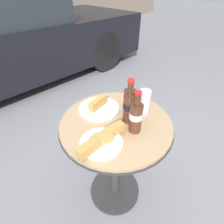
# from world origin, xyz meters

# --- Properties ---
(ground_plane) EXTENTS (30.00, 30.00, 0.00)m
(ground_plane) POSITION_xyz_m (0.00, 0.00, 0.00)
(ground_plane) COLOR gray
(bistro_table) EXTENTS (0.64, 0.64, 0.74)m
(bistro_table) POSITION_xyz_m (0.00, 0.00, 0.54)
(bistro_table) COLOR #333333
(bistro_table) RESTS_ON ground_plane
(cola_bottle_left) EXTENTS (0.07, 0.07, 0.21)m
(cola_bottle_left) POSITION_xyz_m (0.12, 0.01, 0.83)
(cola_bottle_left) COLOR #4C2819
(cola_bottle_left) RESTS_ON bistro_table
(cola_bottle_right) EXTENTS (0.07, 0.07, 0.24)m
(cola_bottle_right) POSITION_xyz_m (0.02, -0.12, 0.84)
(cola_bottle_right) COLOR #4C2819
(cola_bottle_right) RESTS_ON bistro_table
(cola_bottle_center) EXTENTS (0.07, 0.07, 0.25)m
(cola_bottle_center) POSITION_xyz_m (0.06, -0.04, 0.84)
(cola_bottle_center) COLOR #4C2819
(cola_bottle_center) RESTS_ON bistro_table
(drinking_glass) EXTENTS (0.07, 0.07, 0.15)m
(drinking_glass) POSITION_xyz_m (0.18, -0.05, 0.81)
(drinking_glass) COLOR silver
(drinking_glass) RESTS_ON bistro_table
(lunch_plate_near) EXTENTS (0.25, 0.25, 0.07)m
(lunch_plate_near) POSITION_xyz_m (0.01, 0.15, 0.76)
(lunch_plate_near) COLOR silver
(lunch_plate_near) RESTS_ON bistro_table
(lunch_plate_far) EXTENTS (0.28, 0.21, 0.06)m
(lunch_plate_far) POSITION_xyz_m (-0.17, -0.07, 0.77)
(lunch_plate_far) COLOR silver
(lunch_plate_far) RESTS_ON bistro_table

